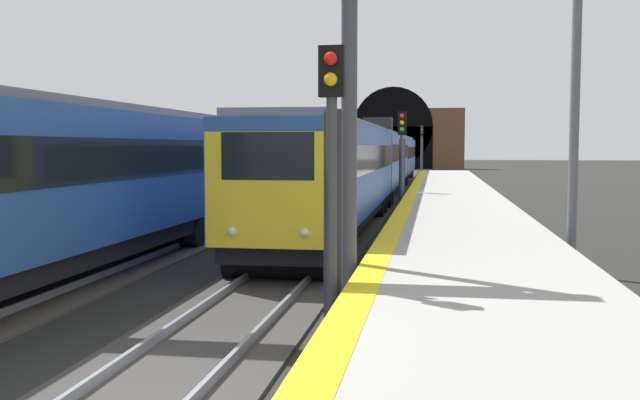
# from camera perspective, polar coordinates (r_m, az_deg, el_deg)

# --- Properties ---
(platform_right) EXTENTS (112.00, 4.11, 0.97)m
(platform_right) POSITION_cam_1_polar(r_m,az_deg,el_deg) (8.38, 14.15, -13.68)
(platform_right) COLOR #9E9B93
(platform_right) RESTS_ON ground_plane
(platform_right_edge_strip) EXTENTS (112.00, 0.50, 0.01)m
(platform_right_edge_strip) POSITION_cam_1_polar(r_m,az_deg,el_deg) (8.28, 1.47, -10.25)
(platform_right_edge_strip) COLOR yellow
(platform_right_edge_strip) RESTS_ON platform_right
(track_main_line) EXTENTS (160.00, 2.82, 0.21)m
(track_main_line) POSITION_cam_1_polar(r_m,az_deg,el_deg) (9.17, -14.12, -15.02)
(track_main_line) COLOR #383533
(track_main_line) RESTS_ON ground_plane
(train_main_approaching) EXTENTS (58.02, 2.86, 4.78)m
(train_main_approaching) POSITION_cam_1_polar(r_m,az_deg,el_deg) (43.91, 4.57, 3.13)
(train_main_approaching) COLOR #264C99
(train_main_approaching) RESTS_ON ground_plane
(train_adjacent_platform) EXTENTS (40.55, 2.87, 4.05)m
(train_adjacent_platform) POSITION_cam_1_polar(r_m,az_deg,el_deg) (25.27, -9.90, 2.50)
(train_adjacent_platform) COLOR #264C99
(train_adjacent_platform) RESTS_ON ground_plane
(railway_signal_near) EXTENTS (0.39, 0.38, 4.52)m
(railway_signal_near) POSITION_cam_1_polar(r_m,az_deg,el_deg) (10.83, 0.94, 2.32)
(railway_signal_near) COLOR #38383D
(railway_signal_near) RESTS_ON ground_plane
(railway_signal_mid) EXTENTS (0.39, 0.38, 4.62)m
(railway_signal_mid) POSITION_cam_1_polar(r_m,az_deg,el_deg) (33.32, 6.46, 3.83)
(railway_signal_mid) COLOR #4C4C54
(railway_signal_mid) RESTS_ON ground_plane
(railway_signal_far) EXTENTS (0.39, 0.38, 5.36)m
(railway_signal_far) POSITION_cam_1_polar(r_m,az_deg,el_deg) (79.77, 8.00, 4.32)
(railway_signal_far) COLOR #4C4C54
(railway_signal_far) RESTS_ON ground_plane
(overhead_signal_gantry) EXTENTS (0.70, 8.94, 7.50)m
(overhead_signal_gantry) POSITION_cam_1_polar(r_m,az_deg,el_deg) (14.19, -15.91, 14.67)
(overhead_signal_gantry) COLOR #3F3F47
(overhead_signal_gantry) RESTS_ON ground_plane
(tunnel_portal) EXTENTS (2.12, 19.27, 11.16)m
(tunnel_portal) POSITION_cam_1_polar(r_m,az_deg,el_deg) (100.74, 5.78, 4.84)
(tunnel_portal) COLOR brown
(tunnel_portal) RESTS_ON ground_plane
(catenary_mast_near) EXTENTS (0.22, 2.36, 7.60)m
(catenary_mast_near) POSITION_cam_1_polar(r_m,az_deg,el_deg) (18.11, 19.25, 6.77)
(catenary_mast_near) COLOR #595B60
(catenary_mast_near) RESTS_ON ground_plane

